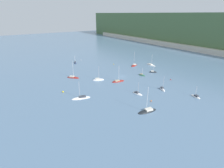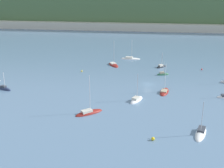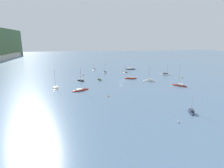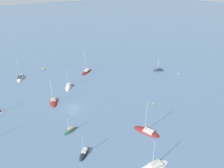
% 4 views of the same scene
% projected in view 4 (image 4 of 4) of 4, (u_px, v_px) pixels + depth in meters
% --- Properties ---
extents(ground_plane, '(600.00, 600.00, 0.00)m').
position_uv_depth(ground_plane, '(74.00, 108.00, 78.72)').
color(ground_plane, slate).
extents(sailboat_0, '(8.02, 7.20, 11.79)m').
position_uv_depth(sailboat_0, '(86.00, 72.00, 106.33)').
color(sailboat_0, maroon).
rests_on(sailboat_0, ground_plane).
extents(sailboat_2, '(4.88, 7.20, 9.60)m').
position_uv_depth(sailboat_2, '(68.00, 87.00, 92.36)').
color(sailboat_2, silver).
rests_on(sailboat_2, ground_plane).
extents(sailboat_3, '(5.01, 2.81, 6.07)m').
position_uv_depth(sailboat_3, '(70.00, 131.00, 67.05)').
color(sailboat_3, '#2D6647').
rests_on(sailboat_3, ground_plane).
extents(sailboat_4, '(4.15, 8.22, 10.45)m').
position_uv_depth(sailboat_4, '(53.00, 102.00, 82.08)').
color(sailboat_4, maroon).
rests_on(sailboat_4, ground_plane).
extents(sailboat_5, '(6.50, 9.00, 11.55)m').
position_uv_depth(sailboat_5, '(146.00, 132.00, 66.88)').
color(sailboat_5, maroon).
rests_on(sailboat_5, ground_plane).
extents(sailboat_7, '(4.74, 9.23, 9.51)m').
position_uv_depth(sailboat_7, '(20.00, 78.00, 100.38)').
color(sailboat_7, white).
rests_on(sailboat_7, ground_plane).
extents(sailboat_8, '(8.99, 3.20, 9.38)m').
position_uv_depth(sailboat_8, '(154.00, 167.00, 54.89)').
color(sailboat_8, white).
rests_on(sailboat_8, ground_plane).
extents(sailboat_9, '(5.74, 3.53, 7.02)m').
position_uv_depth(sailboat_9, '(158.00, 71.00, 107.82)').
color(sailboat_9, '#232D4C').
rests_on(sailboat_9, ground_plane).
extents(sailboat_12, '(4.81, 4.99, 7.06)m').
position_uv_depth(sailboat_12, '(84.00, 154.00, 58.76)').
color(sailboat_12, black).
rests_on(sailboat_12, ground_plane).
extents(mooring_buoy_0, '(0.82, 0.82, 0.82)m').
position_uv_depth(mooring_buoy_0, '(43.00, 69.00, 108.75)').
color(mooring_buoy_0, yellow).
rests_on(mooring_buoy_0, ground_plane).
extents(mooring_buoy_1, '(0.51, 0.51, 0.51)m').
position_uv_depth(mooring_buoy_1, '(178.00, 74.00, 103.99)').
color(mooring_buoy_1, white).
rests_on(mooring_buoy_1, ground_plane).
extents(mooring_buoy_4, '(0.59, 0.59, 0.59)m').
position_uv_depth(mooring_buoy_4, '(153.00, 104.00, 80.41)').
color(mooring_buoy_4, yellow).
rests_on(mooring_buoy_4, ground_plane).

